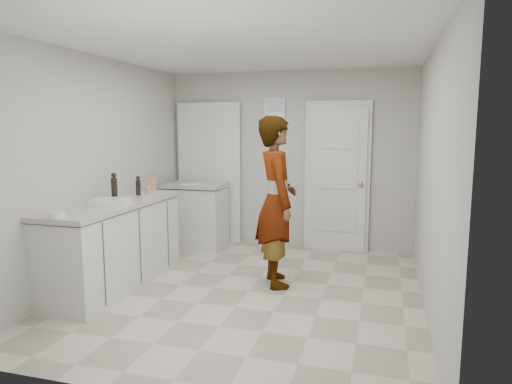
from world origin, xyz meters
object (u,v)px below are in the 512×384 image
(person, at_px, (276,202))
(spice_jar, at_px, (148,189))
(cake_mix_box, at_px, (152,183))
(oil_cruet_b, at_px, (114,187))
(oil_cruet_a, at_px, (138,186))
(egg_bowl, at_px, (57,215))
(baking_dish, at_px, (111,202))

(person, distance_m, spice_jar, 1.68)
(cake_mix_box, xyz_separation_m, oil_cruet_b, (-0.03, -0.78, 0.05))
(oil_cruet_a, distance_m, egg_bowl, 1.41)
(oil_cruet_a, xyz_separation_m, oil_cruet_b, (-0.07, -0.38, 0.03))
(spice_jar, xyz_separation_m, oil_cruet_b, (-0.07, -0.62, 0.11))
(oil_cruet_b, relative_size, egg_bowl, 2.13)
(baking_dish, relative_size, egg_bowl, 2.96)
(person, bearing_deg, baking_dish, 89.27)
(egg_bowl, bearing_deg, person, 40.85)
(spice_jar, xyz_separation_m, oil_cruet_a, (0.00, -0.24, 0.07))
(cake_mix_box, distance_m, oil_cruet_b, 0.78)
(spice_jar, bearing_deg, person, -7.39)
(cake_mix_box, distance_m, egg_bowl, 1.80)
(cake_mix_box, bearing_deg, egg_bowl, -99.38)
(person, height_order, oil_cruet_a, person)
(cake_mix_box, xyz_separation_m, egg_bowl, (0.05, -1.80, -0.06))
(oil_cruet_b, distance_m, egg_bowl, 1.03)
(spice_jar, relative_size, egg_bowl, 0.54)
(cake_mix_box, relative_size, baking_dish, 0.44)
(oil_cruet_b, bearing_deg, person, 13.22)
(spice_jar, bearing_deg, egg_bowl, -89.67)
(cake_mix_box, xyz_separation_m, spice_jar, (0.04, -0.16, -0.05))
(cake_mix_box, distance_m, spice_jar, 0.17)
(person, distance_m, baking_dish, 1.74)
(spice_jar, bearing_deg, oil_cruet_a, -89.23)
(person, bearing_deg, cake_mix_box, 53.11)
(spice_jar, bearing_deg, baking_dish, -85.34)
(oil_cruet_a, bearing_deg, spice_jar, 90.77)
(oil_cruet_b, bearing_deg, baking_dish, -64.15)
(oil_cruet_a, bearing_deg, person, 0.90)
(egg_bowl, bearing_deg, oil_cruet_b, 94.35)
(cake_mix_box, height_order, oil_cruet_b, oil_cruet_b)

